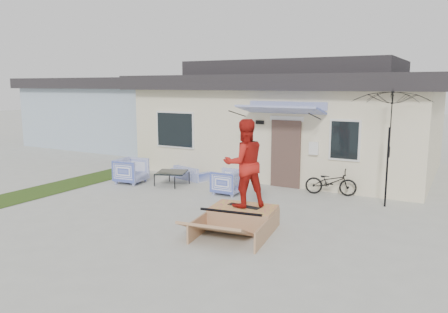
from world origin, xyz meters
The scene contains 13 objects.
ground centered at (0.00, 0.00, 0.00)m, with size 90.00×90.00×0.00m, color #A8A89F.
grass_strip centered at (-5.20, 2.00, 0.00)m, with size 1.40×8.00×0.01m, color #263E13.
house centered at (0.00, 7.99, 1.94)m, with size 10.80×8.49×4.10m.
neighbor_house centered at (-10.50, 10.00, 1.78)m, with size 8.60×7.60×3.50m.
loveseat centered at (-2.27, 4.02, 0.29)m, with size 1.49×0.44×0.58m, color #374AB0.
armchair_left centered at (-3.60, 2.54, 0.45)m, with size 0.87×0.81×0.89m, color #374AB0.
armchair_right centered at (-0.16, 2.82, 0.40)m, with size 0.77×0.73×0.80m, color #374AB0.
coffee_table centered at (-2.26, 2.94, 0.22)m, with size 0.89×0.89×0.44m, color black.
bicycle centered at (2.52, 4.20, 0.47)m, with size 0.51×1.47×0.94m, color black.
patio_umbrella centered at (4.12, 3.69, 1.75)m, with size 2.46×2.36×2.20m.
skate_ramp centered at (1.63, 0.32, 0.23)m, with size 1.41×1.88×0.47m, color #A47753, non-canonical shape.
skateboard centered at (1.63, 0.36, 0.49)m, with size 0.77×0.19×0.05m, color black.
skater centered at (1.63, 0.36, 1.49)m, with size 0.95×0.74×1.95m, color #B01A14.
Camera 1 is at (5.87, -8.07, 3.17)m, focal length 34.82 mm.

